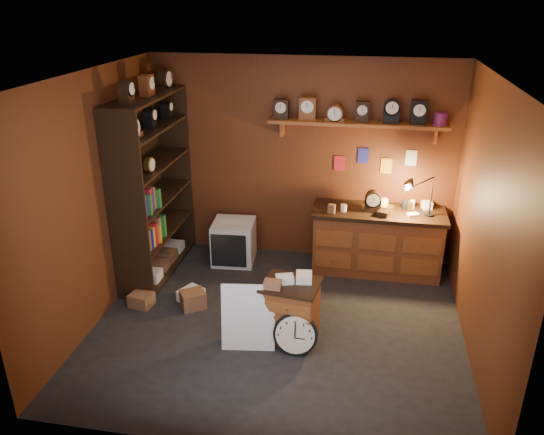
{
  "coord_description": "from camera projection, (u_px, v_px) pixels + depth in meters",
  "views": [
    {
      "loc": [
        0.82,
        -4.89,
        3.41
      ],
      "look_at": [
        -0.13,
        0.35,
        1.14
      ],
      "focal_mm": 35.0,
      "sensor_mm": 36.0,
      "label": 1
    }
  ],
  "objects": [
    {
      "name": "mini_fridge",
      "position": [
        234.0,
        242.0,
        7.19
      ],
      "size": [
        0.58,
        0.6,
        0.57
      ],
      "rotation": [
        0.0,
        0.0,
        0.07
      ],
      "color": "silver",
      "rests_on": "ground"
    },
    {
      "name": "floor",
      "position": [
        278.0,
        324.0,
        5.9
      ],
      "size": [
        4.0,
        4.0,
        0.0
      ],
      "primitive_type": "plane",
      "color": "black",
      "rests_on": "ground"
    },
    {
      "name": "low_cabinet",
      "position": [
        291.0,
        308.0,
        5.55
      ],
      "size": [
        0.64,
        0.56,
        0.75
      ],
      "rotation": [
        0.0,
        0.0,
        -0.13
      ],
      "color": "brown",
      "rests_on": "ground"
    },
    {
      "name": "floor_box_c",
      "position": [
        193.0,
        300.0,
        6.19
      ],
      "size": [
        0.35,
        0.34,
        0.2
      ],
      "primitive_type": "cube",
      "rotation": [
        0.0,
        0.0,
        0.58
      ],
      "color": "brown",
      "rests_on": "ground"
    },
    {
      "name": "floor_box_a",
      "position": [
        142.0,
        300.0,
        6.23
      ],
      "size": [
        0.29,
        0.26,
        0.16
      ],
      "primitive_type": "cube",
      "rotation": [
        0.0,
        0.0,
        -0.19
      ],
      "color": "brown",
      "rests_on": "ground"
    },
    {
      "name": "white_panel",
      "position": [
        249.0,
        346.0,
        5.54
      ],
      "size": [
        0.56,
        0.22,
        0.72
      ],
      "primitive_type": "cube",
      "rotation": [
        -0.17,
        0.0,
        0.14
      ],
      "color": "silver",
      "rests_on": "ground"
    },
    {
      "name": "floor_box_b",
      "position": [
        191.0,
        295.0,
        6.35
      ],
      "size": [
        0.33,
        0.34,
        0.14
      ],
      "primitive_type": "cube",
      "rotation": [
        0.0,
        0.0,
        -0.48
      ],
      "color": "white",
      "rests_on": "ground"
    },
    {
      "name": "workbench",
      "position": [
        377.0,
        237.0,
        6.88
      ],
      "size": [
        1.67,
        0.66,
        1.36
      ],
      "color": "brown",
      "rests_on": "ground"
    },
    {
      "name": "shelving_unit",
      "position": [
        150.0,
        180.0,
        6.59
      ],
      "size": [
        0.47,
        1.6,
        2.58
      ],
      "color": "black",
      "rests_on": "ground"
    },
    {
      "name": "room_shell",
      "position": [
        285.0,
        175.0,
        5.32
      ],
      "size": [
        4.02,
        3.62,
        2.71
      ],
      "color": "#562A14",
      "rests_on": "ground"
    },
    {
      "name": "big_round_clock",
      "position": [
        295.0,
        334.0,
        5.36
      ],
      "size": [
        0.45,
        0.16,
        0.46
      ],
      "color": "black",
      "rests_on": "ground"
    }
  ]
}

